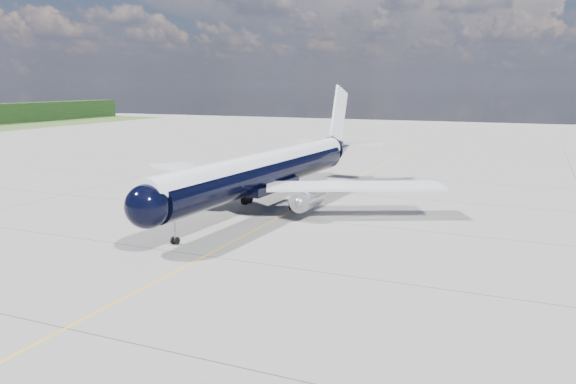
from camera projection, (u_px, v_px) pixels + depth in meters
name	position (u px, v px, depth m)	size (l,w,h in m)	color
ground	(299.00, 207.00, 63.52)	(320.00, 320.00, 0.00)	gray
taxiway_centerline	(281.00, 217.00, 59.02)	(0.16, 160.00, 0.01)	#FFB80D
main_airliner	(270.00, 170.00, 63.12)	(38.75, 47.23, 13.64)	black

